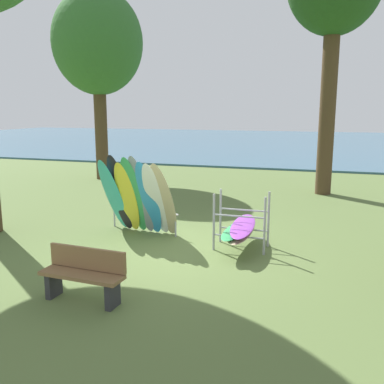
# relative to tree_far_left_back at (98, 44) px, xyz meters

# --- Properties ---
(ground_plane) EXTENTS (80.00, 80.00, 0.00)m
(ground_plane) POSITION_rel_tree_far_left_back_xyz_m (6.34, -8.21, -5.68)
(ground_plane) COLOR #566B38
(lake_water) EXTENTS (80.00, 36.00, 0.10)m
(lake_water) POSITION_rel_tree_far_left_back_xyz_m (6.34, 22.93, -5.63)
(lake_water) COLOR #38607A
(lake_water) RESTS_ON ground
(tree_far_left_back) EXTENTS (3.76, 3.76, 7.92)m
(tree_far_left_back) POSITION_rel_tree_far_left_back_xyz_m (0.00, 0.00, 0.00)
(tree_far_left_back) COLOR #4C3823
(tree_far_left_back) RESTS_ON ground
(leaning_board_pile) EXTENTS (2.11, 1.17, 1.99)m
(leaning_board_pile) POSITION_rel_tree_far_left_back_xyz_m (5.09, -7.37, -4.74)
(leaning_board_pile) COLOR #38B2AD
(leaning_board_pile) RESTS_ON ground
(board_storage_rack) EXTENTS (1.15, 2.13, 1.25)m
(board_storage_rack) POSITION_rel_tree_far_left_back_xyz_m (7.69, -7.62, -5.21)
(board_storage_rack) COLOR #9EA0A5
(board_storage_rack) RESTS_ON ground
(park_bench) EXTENTS (1.42, 0.49, 0.85)m
(park_bench) POSITION_rel_tree_far_left_back_xyz_m (5.80, -10.98, -5.23)
(park_bench) COLOR #2D2D33
(park_bench) RESTS_ON ground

